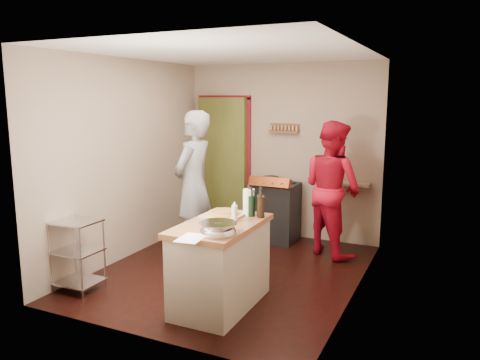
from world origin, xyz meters
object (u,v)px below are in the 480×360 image
object	(u,v)px
island	(221,262)
person_red	(332,188)
wire_shelving	(77,252)
person_stripe	(194,185)
stove	(276,211)

from	to	relation	value
island	person_red	world-z (taller)	person_red
island	person_red	distance (m)	2.21
wire_shelving	person_stripe	world-z (taller)	person_stripe
person_stripe	person_red	world-z (taller)	person_stripe
stove	person_red	distance (m)	1.01
stove	island	bearing A→B (deg)	-82.99
stove	wire_shelving	xyz separation A→B (m)	(-1.33, -2.62, -0.01)
stove	wire_shelving	size ratio (longest dim) A/B	1.26
stove	person_stripe	size ratio (longest dim) A/B	0.52
wire_shelving	island	distance (m)	1.64
stove	person_red	bearing A→B (deg)	-14.29
island	person_red	bearing A→B (deg)	74.14
island	person_red	size ratio (longest dim) A/B	0.72
wire_shelving	island	bearing A→B (deg)	10.96
island	person_stripe	bearing A→B (deg)	130.45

